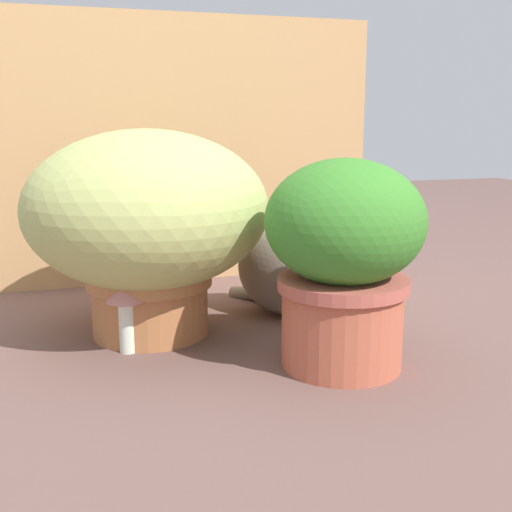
# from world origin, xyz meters

# --- Properties ---
(ground_plane) EXTENTS (6.00, 6.00, 0.00)m
(ground_plane) POSITION_xyz_m (0.00, 0.00, 0.00)
(ground_plane) COLOR brown
(cardboard_backdrop) EXTENTS (1.16, 0.03, 0.75)m
(cardboard_backdrop) POSITION_xyz_m (0.02, 0.59, 0.38)
(cardboard_backdrop) COLOR tan
(cardboard_backdrop) RESTS_ON ground
(grass_planter) EXTENTS (0.52, 0.52, 0.45)m
(grass_planter) POSITION_xyz_m (-0.14, 0.12, 0.26)
(grass_planter) COLOR #AE6C3F
(grass_planter) RESTS_ON ground
(leafy_planter) EXTENTS (0.30, 0.30, 0.40)m
(leafy_planter) POSITION_xyz_m (0.19, -0.18, 0.22)
(leafy_planter) COLOR #B65940
(leafy_planter) RESTS_ON ground
(cat) EXTENTS (0.28, 0.38, 0.32)m
(cat) POSITION_xyz_m (0.21, 0.16, 0.12)
(cat) COLOR gray
(cat) RESTS_ON ground
(mushroom_ornament_pink) EXTENTS (0.09, 0.09, 0.15)m
(mushroom_ornament_pink) POSITION_xyz_m (-0.20, 0.02, 0.11)
(mushroom_ornament_pink) COLOR silver
(mushroom_ornament_pink) RESTS_ON ground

